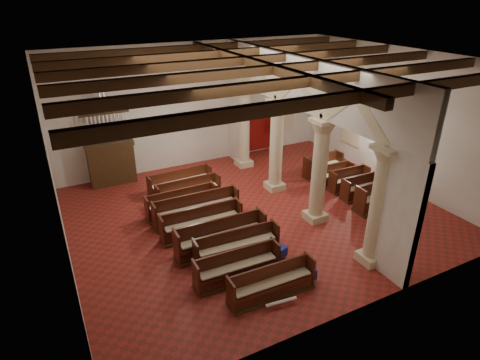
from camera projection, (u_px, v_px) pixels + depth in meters
name	position (u px, v px, depth m)	size (l,w,h in m)	color
floor	(256.00, 213.00, 16.13)	(14.00, 14.00, 0.00)	maroon
ceiling	(259.00, 59.00, 13.56)	(14.00, 14.00, 0.00)	black
wall_back	(197.00, 105.00, 19.67)	(14.00, 0.02, 6.00)	white
wall_front	(375.00, 216.00, 10.03)	(14.00, 0.02, 6.00)	white
wall_left	(53.00, 180.00, 11.96)	(0.02, 12.00, 6.00)	white
wall_right	(395.00, 118.00, 17.73)	(0.02, 12.00, 6.00)	white
ceiling_beams	(259.00, 65.00, 13.63)	(13.80, 11.80, 0.30)	#3C2813
arcade	(298.00, 121.00, 15.35)	(0.90, 11.90, 6.00)	beige
window_right_a	(419.00, 145.00, 16.86)	(0.03, 1.00, 2.20)	#337360
window_right_b	(354.00, 120.00, 20.08)	(0.03, 1.00, 2.20)	#337360
window_back	(283.00, 109.00, 22.06)	(1.00, 0.03, 2.20)	#337360
pipe_organ	(110.00, 155.00, 18.11)	(2.10, 0.85, 4.40)	#3C2813
lectern	(124.00, 170.00, 18.68)	(0.61, 0.64, 1.25)	#361A11
dossal_curtain	(259.00, 131.00, 21.83)	(1.80, 0.07, 2.17)	maroon
processional_banner	(280.00, 141.00, 21.65)	(0.46, 0.58, 2.05)	#3C2813
hymnal_box_a	(310.00, 273.00, 12.27)	(0.35, 0.29, 0.35)	#151790
hymnal_box_b	(281.00, 251.00, 13.29)	(0.34, 0.28, 0.34)	navy
hymnal_box_c	(242.00, 227.00, 14.72)	(0.29, 0.24, 0.29)	navy
tube_heater_a	(281.00, 302.00, 11.31)	(0.09, 0.09, 0.94)	white
tube_heater_b	(225.00, 270.00, 12.60)	(0.10, 0.10, 1.00)	white
nave_pew_0	(272.00, 286.00, 11.65)	(2.68, 0.70, 0.98)	#3C2813
nave_pew_1	(237.00, 270.00, 12.30)	(2.74, 0.75, 1.01)	#3C2813
nave_pew_2	(237.00, 249.00, 13.33)	(2.96, 0.81, 0.99)	#3C2813
nave_pew_3	(221.00, 241.00, 13.68)	(3.20, 0.82, 1.15)	#3C2813
nave_pew_4	(202.00, 226.00, 14.60)	(3.04, 0.77, 1.05)	#3C2813
nave_pew_5	(197.00, 212.00, 15.49)	(3.38, 0.78, 1.08)	#3C2813
nave_pew_6	(182.00, 206.00, 15.99)	(2.87, 0.70, 1.00)	#3C2813
nave_pew_7	(189.00, 194.00, 16.88)	(2.76, 0.72, 1.00)	#3C2813
nave_pew_8	(181.00, 185.00, 17.63)	(2.86, 0.80, 1.03)	#3C2813
aisle_pew_0	(379.00, 201.00, 16.23)	(2.08, 0.85, 1.15)	#3C2813
aisle_pew_1	(361.00, 190.00, 17.20)	(1.83, 0.69, 0.99)	#3C2813
aisle_pew_2	(349.00, 182.00, 17.91)	(1.91, 0.72, 0.99)	#3C2813
aisle_pew_3	(332.00, 178.00, 18.35)	(1.97, 0.65, 0.97)	#3C2813
aisle_pew_4	(323.00, 169.00, 19.20)	(1.98, 0.78, 1.08)	#3C2813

